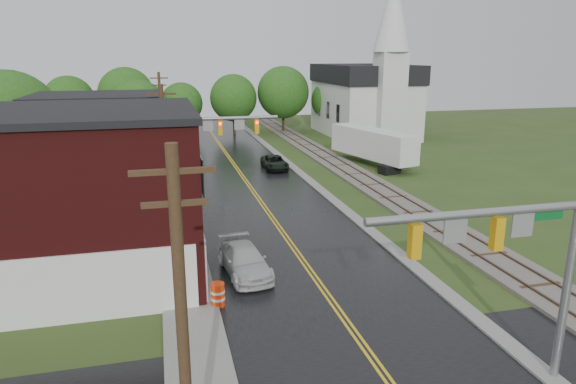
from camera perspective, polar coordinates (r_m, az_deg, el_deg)
name	(u,v)px	position (r m, az deg, el deg)	size (l,w,h in m)	color
main_road	(251,188)	(42.68, -4.16, 0.44)	(10.00, 90.00, 0.02)	black
curb_right	(298,172)	(48.56, 1.10, 2.28)	(0.80, 70.00, 0.12)	gray
sidewalk_left	(177,211)	(37.30, -12.22, -2.04)	(2.40, 50.00, 0.12)	gray
brick_building	(47,197)	(27.10, -25.25, -0.51)	(14.30, 10.30, 8.30)	#480F0F
yellow_house	(103,167)	(37.69, -19.86, 2.61)	(8.00, 7.00, 6.40)	tan
darkred_building	(126,156)	(46.59, -17.54, 3.80)	(7.00, 6.00, 4.40)	#3F0F0C
church	(367,92)	(70.04, 8.82, 10.88)	(10.40, 18.40, 20.00)	silver
railroad	(344,168)	(49.91, 6.21, 2.67)	(3.20, 80.00, 0.30)	#59544C
traffic_signal_near	(516,248)	(17.46, 24.04, -5.68)	(7.34, 0.30, 7.20)	gray
traffic_signal_far	(210,135)	(38.31, -8.65, 6.23)	(7.34, 0.43, 7.20)	gray
utility_pole_a	(182,329)	(12.29, -11.66, -14.71)	(1.80, 0.28, 9.00)	#382616
utility_pole_b	(165,153)	(33.26, -13.51, 4.20)	(1.80, 0.28, 9.00)	#382616
utility_pole_c	(161,115)	(55.04, -13.91, 8.35)	(1.80, 0.28, 9.00)	#382616
tree_left_b	(12,123)	(44.25, -28.35, 6.75)	(7.60, 7.60, 9.69)	black
tree_left_c	(84,124)	(51.44, -21.76, 7.05)	(6.00, 6.00, 7.65)	black
tree_left_e	(141,112)	(56.94, -16.01, 8.52)	(6.40, 6.40, 8.16)	black
suv_dark	(275,163)	(49.48, -1.50, 3.28)	(2.12, 4.60, 1.28)	black
pickup_white	(245,261)	(26.12, -4.85, -7.62)	(1.98, 4.86, 1.41)	silver
semi_trailer	(373,144)	(51.80, 9.41, 5.30)	(5.12, 11.26, 3.55)	black
construction_barrel	(218,295)	(23.18, -7.80, -11.24)	(0.61, 0.61, 1.08)	#F3370A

